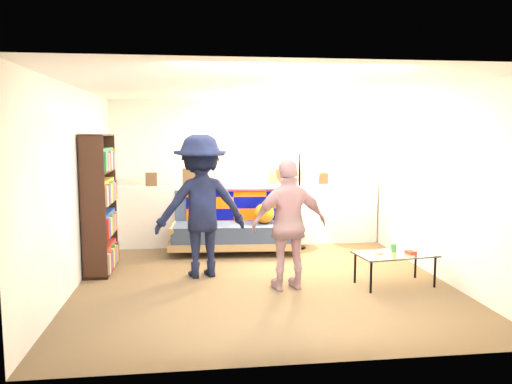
{
  "coord_description": "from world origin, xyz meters",
  "views": [
    {
      "loc": [
        -0.84,
        -6.23,
        1.85
      ],
      "look_at": [
        0.0,
        0.4,
        1.05
      ],
      "focal_mm": 35.0,
      "sensor_mm": 36.0,
      "label": 1
    }
  ],
  "objects_px": {
    "futon_sofa": "(235,226)",
    "coffee_table": "(395,255)",
    "floor_lamp": "(299,178)",
    "person_left": "(201,206)",
    "person_right": "(289,225)",
    "bookshelf": "(100,208)"
  },
  "relations": [
    {
      "from": "floor_lamp",
      "to": "person_left",
      "type": "xyz_separation_m",
      "value": [
        -1.57,
        -1.38,
        -0.22
      ]
    },
    {
      "from": "futon_sofa",
      "to": "coffee_table",
      "type": "relative_size",
      "value": 2.03
    },
    {
      "from": "floor_lamp",
      "to": "coffee_table",
      "type": "bearing_deg",
      "value": -70.19
    },
    {
      "from": "coffee_table",
      "to": "bookshelf",
      "type": "bearing_deg",
      "value": 163.09
    },
    {
      "from": "futon_sofa",
      "to": "coffee_table",
      "type": "bearing_deg",
      "value": -48.42
    },
    {
      "from": "futon_sofa",
      "to": "person_right",
      "type": "distance_m",
      "value": 2.07
    },
    {
      "from": "floor_lamp",
      "to": "person_right",
      "type": "bearing_deg",
      "value": -104.98
    },
    {
      "from": "floor_lamp",
      "to": "bookshelf",
      "type": "bearing_deg",
      "value": -161.47
    },
    {
      "from": "coffee_table",
      "to": "person_left",
      "type": "bearing_deg",
      "value": 163.08
    },
    {
      "from": "person_left",
      "to": "futon_sofa",
      "type": "bearing_deg",
      "value": -124.43
    },
    {
      "from": "bookshelf",
      "to": "person_left",
      "type": "xyz_separation_m",
      "value": [
        1.34,
        -0.41,
        0.06
      ]
    },
    {
      "from": "futon_sofa",
      "to": "person_right",
      "type": "relative_size",
      "value": 1.31
    },
    {
      "from": "person_left",
      "to": "person_right",
      "type": "relative_size",
      "value": 1.18
    },
    {
      "from": "coffee_table",
      "to": "person_left",
      "type": "height_order",
      "value": "person_left"
    },
    {
      "from": "futon_sofa",
      "to": "bookshelf",
      "type": "relative_size",
      "value": 1.11
    },
    {
      "from": "bookshelf",
      "to": "coffee_table",
      "type": "relative_size",
      "value": 1.83
    },
    {
      "from": "futon_sofa",
      "to": "coffee_table",
      "type": "distance_m",
      "value": 2.68
    },
    {
      "from": "futon_sofa",
      "to": "floor_lamp",
      "type": "bearing_deg",
      "value": 4.59
    },
    {
      "from": "futon_sofa",
      "to": "person_left",
      "type": "distance_m",
      "value": 1.5
    },
    {
      "from": "bookshelf",
      "to": "coffee_table",
      "type": "height_order",
      "value": "bookshelf"
    },
    {
      "from": "person_right",
      "to": "futon_sofa",
      "type": "bearing_deg",
      "value": -84.69
    },
    {
      "from": "bookshelf",
      "to": "person_left",
      "type": "height_order",
      "value": "bookshelf"
    }
  ]
}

